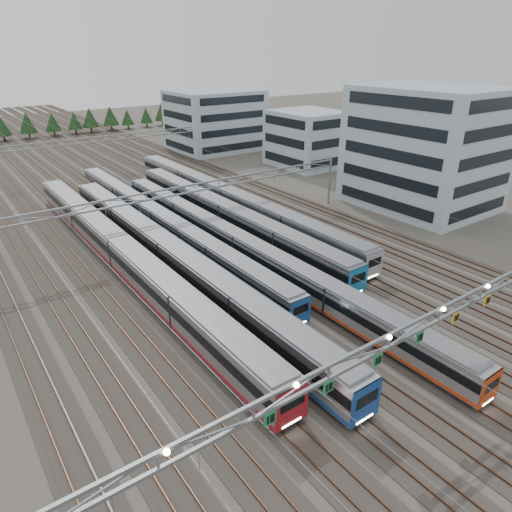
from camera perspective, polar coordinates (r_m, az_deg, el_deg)
ground at (r=40.51m, az=20.25°, el=-15.71°), size 400.00×400.00×0.00m
track_bed at (r=121.02m, az=-22.28°, el=11.52°), size 54.00×260.00×5.42m
train_a at (r=58.57m, az=-16.48°, el=0.42°), size 3.00×65.72×3.92m
train_b at (r=56.56m, az=-10.78°, el=0.13°), size 2.96×63.17×3.86m
train_c at (r=68.91m, az=-11.93°, el=4.34°), size 2.62×63.45×3.40m
train_d at (r=58.87m, az=-1.92°, el=1.27°), size 2.53×67.15×3.29m
train_e at (r=69.19m, az=-3.67°, el=5.11°), size 2.94×53.00×3.83m
train_f at (r=76.62m, az=-3.40°, el=7.07°), size 2.95×62.60×3.84m
gantry_near at (r=36.44m, az=21.98°, el=-7.21°), size 56.36×0.61×8.08m
gantry_mid at (r=64.74m, az=-8.86°, el=7.41°), size 56.36×0.36×8.00m
gantry_far at (r=105.84m, az=-20.53°, el=12.86°), size 56.36×0.36×8.00m
depot_bldg_south at (r=83.17m, az=20.35°, el=12.47°), size 18.00×22.00×19.66m
depot_bldg_mid at (r=108.88m, az=6.48°, el=14.37°), size 14.00×16.00×12.28m
depot_bldg_north at (r=126.62m, az=-5.13°, el=16.52°), size 22.00×18.00×15.19m
treeline at (r=158.10m, az=-26.58°, el=14.51°), size 93.80×5.60×7.02m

